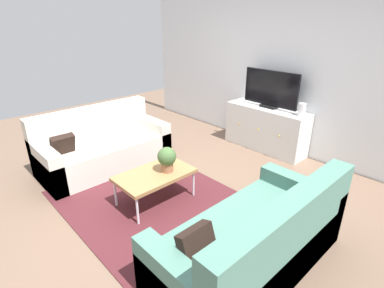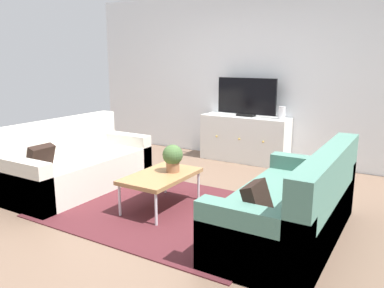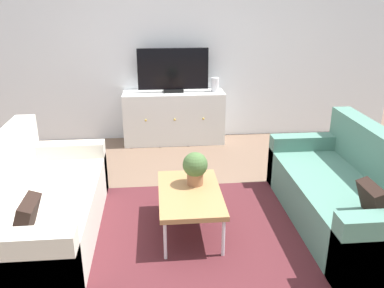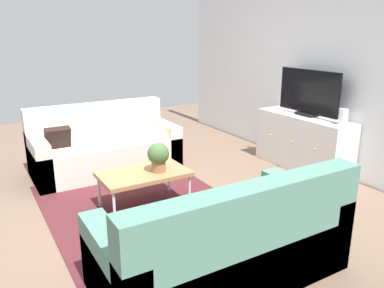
{
  "view_description": "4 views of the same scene",
  "coord_description": "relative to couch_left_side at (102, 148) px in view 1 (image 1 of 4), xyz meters",
  "views": [
    {
      "loc": [
        2.55,
        -1.93,
        2.14
      ],
      "look_at": [
        0.0,
        0.45,
        0.64
      ],
      "focal_mm": 27.9,
      "sensor_mm": 36.0,
      "label": 1
    },
    {
      "loc": [
        2.32,
        -3.42,
        1.65
      ],
      "look_at": [
        0.0,
        0.45,
        0.64
      ],
      "focal_mm": 36.01,
      "sensor_mm": 36.0,
      "label": 2
    },
    {
      "loc": [
        -0.35,
        -3.32,
        2.07
      ],
      "look_at": [
        0.0,
        0.45,
        0.64
      ],
      "focal_mm": 37.93,
      "sensor_mm": 36.0,
      "label": 3
    },
    {
      "loc": [
        3.44,
        -1.59,
        1.83
      ],
      "look_at": [
        0.0,
        0.45,
        0.64
      ],
      "focal_mm": 35.75,
      "sensor_mm": 36.0,
      "label": 4
    }
  ],
  "objects": [
    {
      "name": "ground_plane",
      "position": [
        1.44,
        0.1,
        -0.29
      ],
      "size": [
        10.0,
        10.0,
        0.0
      ],
      "primitive_type": "plane",
      "color": "brown"
    },
    {
      "name": "tv_console",
      "position": [
        1.35,
        2.37,
        0.08
      ],
      "size": [
        1.42,
        0.47,
        0.74
      ],
      "color": "silver",
      "rests_on": "ground_plane"
    },
    {
      "name": "couch_left_side",
      "position": [
        0.0,
        0.0,
        0.0
      ],
      "size": [
        0.89,
        1.88,
        0.88
      ],
      "color": "beige",
      "rests_on": "ground_plane"
    },
    {
      "name": "coffee_table",
      "position": [
        1.37,
        -0.0,
        0.08
      ],
      "size": [
        0.56,
        0.92,
        0.4
      ],
      "color": "#A37547",
      "rests_on": "ground_plane"
    },
    {
      "name": "flat_screen_tv",
      "position": [
        1.35,
        2.39,
        0.75
      ],
      "size": [
        0.98,
        0.16,
        0.61
      ],
      "color": "black",
      "rests_on": "tv_console"
    },
    {
      "name": "potted_plant",
      "position": [
        1.43,
        0.15,
        0.28
      ],
      "size": [
        0.23,
        0.23,
        0.31
      ],
      "color": "#936042",
      "rests_on": "coffee_table"
    },
    {
      "name": "glass_vase",
      "position": [
        1.94,
        2.37,
        0.55
      ],
      "size": [
        0.11,
        0.11,
        0.19
      ],
      "primitive_type": "cylinder",
      "color": "silver",
      "rests_on": "tv_console"
    },
    {
      "name": "couch_right_side",
      "position": [
        2.88,
        0.0,
        0.0
      ],
      "size": [
        0.89,
        1.88,
        0.88
      ],
      "color": "#4C7A6B",
      "rests_on": "ground_plane"
    },
    {
      "name": "wall_back",
      "position": [
        1.44,
        2.65,
        1.06
      ],
      "size": [
        6.4,
        0.12,
        2.7
      ],
      "primitive_type": "cube",
      "color": "white",
      "rests_on": "ground_plane"
    },
    {
      "name": "area_rug",
      "position": [
        1.44,
        -0.05,
        -0.28
      ],
      "size": [
        2.5,
        1.9,
        0.01
      ],
      "primitive_type": "cube",
      "color": "#4C1E23",
      "rests_on": "ground_plane"
    }
  ]
}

